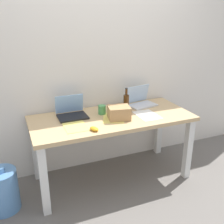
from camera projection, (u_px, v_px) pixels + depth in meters
name	position (u px, v px, depth m)	size (l,w,h in m)	color
ground_plane	(112.00, 177.00, 3.00)	(8.00, 8.00, 0.00)	slate
back_wall	(98.00, 56.00, 2.91)	(5.20, 0.08, 2.60)	silver
desk	(112.00, 125.00, 2.77)	(1.68, 0.73, 0.74)	tan
laptop_left	(72.00, 112.00, 2.73)	(0.30, 0.25, 0.21)	black
laptop_right	(140.00, 101.00, 3.06)	(0.35, 0.28, 0.22)	silver
beer_bottle	(126.00, 103.00, 2.84)	(0.06, 0.06, 0.27)	#47280F
computer_mouse	(94.00, 129.00, 2.41)	(0.06, 0.10, 0.03)	gold
cardboard_box	(119.00, 113.00, 2.66)	(0.22, 0.18, 0.13)	tan
coffee_mug	(102.00, 110.00, 2.79)	(0.08, 0.08, 0.10)	#4C9E56
paper_sheet_center	(113.00, 118.00, 2.70)	(0.21, 0.30, 0.00)	#F4E06B
paper_sheet_front_right	(147.00, 115.00, 2.77)	(0.21, 0.30, 0.00)	white
paper_sheet_front_left	(75.00, 126.00, 2.50)	(0.21, 0.30, 0.00)	#F4E06B
water_cooler_jug	(2.00, 190.00, 2.45)	(0.30, 0.30, 0.46)	#598CC6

